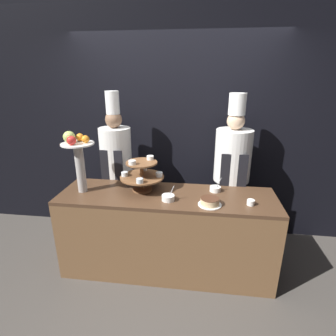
{
  "coord_description": "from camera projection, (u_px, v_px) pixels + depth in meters",
  "views": [
    {
      "loc": [
        0.32,
        -2.06,
        2.02
      ],
      "look_at": [
        0.0,
        0.41,
        1.14
      ],
      "focal_mm": 28.0,
      "sensor_mm": 36.0,
      "label": 1
    }
  ],
  "objects": [
    {
      "name": "fruit_pedestal",
      "position": [
        78.0,
        154.0,
        2.58
      ],
      "size": [
        0.32,
        0.32,
        0.63
      ],
      "color": "#B2ADA8",
      "rests_on": "buffet_counter"
    },
    {
      "name": "serving_bowl_near",
      "position": [
        168.0,
        198.0,
        2.51
      ],
      "size": [
        0.12,
        0.12,
        0.16
      ],
      "color": "white",
      "rests_on": "buffet_counter"
    },
    {
      "name": "cup_white",
      "position": [
        251.0,
        202.0,
        2.42
      ],
      "size": [
        0.07,
        0.07,
        0.05
      ],
      "color": "white",
      "rests_on": "buffet_counter"
    },
    {
      "name": "chef_left",
      "position": [
        117.0,
        165.0,
        3.14
      ],
      "size": [
        0.37,
        0.37,
        1.86
      ],
      "color": "#28282D",
      "rests_on": "ground_plane"
    },
    {
      "name": "serving_bowl_far",
      "position": [
        215.0,
        189.0,
        2.7
      ],
      "size": [
        0.11,
        0.11,
        0.15
      ],
      "color": "white",
      "rests_on": "buffet_counter"
    },
    {
      "name": "ground_plane",
      "position": [
        163.0,
        288.0,
        2.64
      ],
      "size": [
        14.0,
        14.0,
        0.0
      ],
      "primitive_type": "plane",
      "color": "#47423D"
    },
    {
      "name": "cake_round",
      "position": [
        210.0,
        202.0,
        2.41
      ],
      "size": [
        0.22,
        0.22,
        0.07
      ],
      "color": "white",
      "rests_on": "buffet_counter"
    },
    {
      "name": "tiered_stand",
      "position": [
        142.0,
        174.0,
        2.68
      ],
      "size": [
        0.45,
        0.45,
        0.35
      ],
      "color": "brown",
      "rests_on": "buffet_counter"
    },
    {
      "name": "chef_center_left",
      "position": [
        232.0,
        170.0,
        2.97
      ],
      "size": [
        0.4,
        0.4,
        1.85
      ],
      "color": "#38332D",
      "rests_on": "ground_plane"
    },
    {
      "name": "buffet_counter",
      "position": [
        167.0,
        232.0,
        2.78
      ],
      "size": [
        2.18,
        0.63,
        0.89
      ],
      "color": "brown",
      "rests_on": "ground_plane"
    },
    {
      "name": "wall_back",
      "position": [
        176.0,
        128.0,
        3.28
      ],
      "size": [
        10.0,
        0.06,
        2.8
      ],
      "color": "black",
      "rests_on": "ground_plane"
    }
  ]
}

